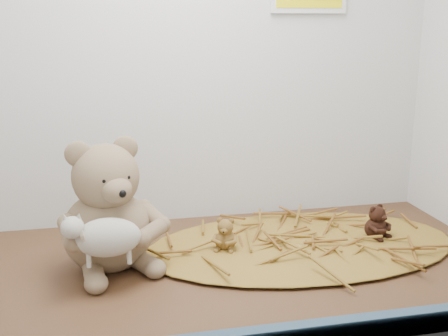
{
  "coord_description": "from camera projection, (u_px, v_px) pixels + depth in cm",
  "views": [
    {
      "loc": [
        -18.17,
        -98.23,
        46.62
      ],
      "look_at": [
        3.82,
        1.61,
        19.73
      ],
      "focal_mm": 45.0,
      "sensor_mm": 36.0,
      "label": 1
    }
  ],
  "objects": [
    {
      "name": "alcove_shell",
      "position": [
        196.0,
        30.0,
        1.05
      ],
      "size": [
        120.4,
        60.2,
        90.4
      ],
      "color": "#3E2715",
      "rests_on": "ground"
    },
    {
      "name": "straw_bed",
      "position": [
        302.0,
        244.0,
        1.19
      ],
      "size": [
        67.39,
        39.13,
        1.3
      ],
      "primitive_type": "ellipsoid",
      "color": "brown",
      "rests_on": "shelf_floor"
    },
    {
      "name": "main_teddy",
      "position": [
        106.0,
        205.0,
        1.06
      ],
      "size": [
        26.77,
        27.46,
        25.59
      ],
      "primitive_type": null,
      "rotation": [
        0.0,
        0.0,
        0.34
      ],
      "color": "#94775B",
      "rests_on": "shelf_floor"
    },
    {
      "name": "toy_lamb",
      "position": [
        108.0,
        237.0,
        0.99
      ],
      "size": [
        15.15,
        9.25,
        9.79
      ],
      "primitive_type": null,
      "color": "beige",
      "rests_on": "main_teddy"
    },
    {
      "name": "mini_teddy_tan",
      "position": [
        225.0,
        232.0,
        1.15
      ],
      "size": [
        7.18,
        7.34,
        6.7
      ],
      "primitive_type": null,
      "rotation": [
        0.0,
        0.0,
        -0.4
      ],
      "color": "olive",
      "rests_on": "straw_bed"
    },
    {
      "name": "mini_teddy_brown",
      "position": [
        376.0,
        220.0,
        1.21
      ],
      "size": [
        8.21,
        8.33,
        7.31
      ],
      "primitive_type": null,
      "rotation": [
        0.0,
        0.0,
        0.52
      ],
      "color": "black",
      "rests_on": "straw_bed"
    }
  ]
}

